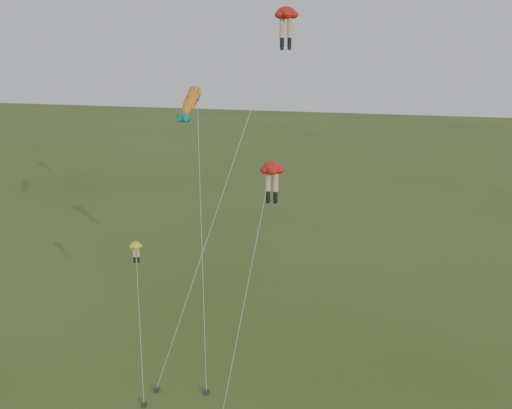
# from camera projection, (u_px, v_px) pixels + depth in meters

# --- Properties ---
(ground) EXTENTS (300.00, 300.00, 0.00)m
(ground) POSITION_uv_depth(u_px,v_px,m) (198.00, 390.00, 36.23)
(ground) COLOR #374C1B
(ground) RESTS_ON ground
(legs_kite_red_high) EXTENTS (7.22, 9.84, 23.49)m
(legs_kite_red_high) POSITION_uv_depth(u_px,v_px,m) (284.00, 21.00, 36.49)
(legs_kite_red_high) COLOR red
(legs_kite_red_high) RESTS_ON ground
(legs_kite_red_mid) EXTENTS (2.23, 8.01, 14.16)m
(legs_kite_red_mid) POSITION_uv_depth(u_px,v_px,m) (271.00, 173.00, 35.52)
(legs_kite_red_mid) COLOR red
(legs_kite_red_mid) RESTS_ON ground
(legs_kite_yellow) EXTENTS (4.58, 8.60, 7.53)m
(legs_kite_yellow) POSITION_uv_depth(u_px,v_px,m) (136.00, 253.00, 40.55)
(legs_kite_yellow) COLOR yellow
(legs_kite_yellow) RESTS_ON ground
(fish_kite) EXTENTS (3.15, 7.01, 18.78)m
(fish_kite) POSITION_uv_depth(u_px,v_px,m) (191.00, 103.00, 36.66)
(fish_kite) COLOR gold
(fish_kite) RESTS_ON ground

